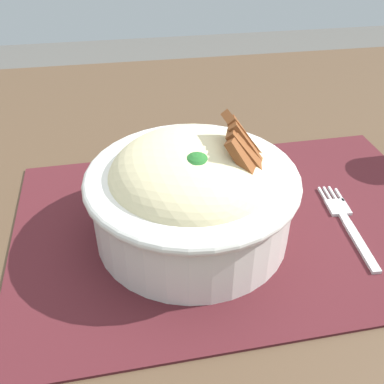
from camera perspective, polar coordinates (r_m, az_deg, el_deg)
The scene contains 4 objects.
table at distance 0.52m, azimuth 2.25°, elevation -8.20°, with size 1.14×0.97×0.72m.
placemat at distance 0.46m, azimuth 5.47°, elevation -4.10°, with size 0.45×0.30×0.00m, color #47191E.
bowl at distance 0.42m, azimuth 0.05°, elevation 0.14°, with size 0.22×0.22×0.13m.
fork at distance 0.49m, azimuth 19.39°, elevation -3.56°, with size 0.02×0.13×0.00m.
Camera 1 is at (-0.08, -0.36, 1.02)m, focal length 41.03 mm.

